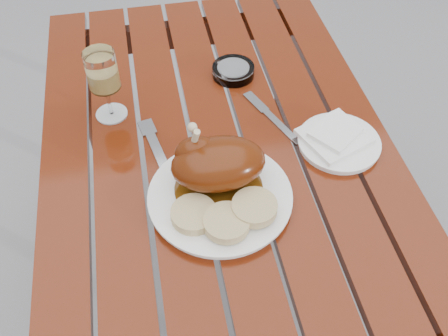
# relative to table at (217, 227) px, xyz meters

# --- Properties ---
(ground) EXTENTS (60.00, 60.00, 0.00)m
(ground) POSITION_rel_table_xyz_m (0.00, 0.00, -0.38)
(ground) COLOR slate
(ground) RESTS_ON ground
(table) EXTENTS (0.80, 1.20, 0.75)m
(table) POSITION_rel_table_xyz_m (0.00, 0.00, 0.00)
(table) COLOR #631F0B
(table) RESTS_ON ground
(dinner_plate) EXTENTS (0.36, 0.36, 0.02)m
(dinner_plate) POSITION_rel_table_xyz_m (-0.02, -0.19, 0.38)
(dinner_plate) COLOR white
(dinner_plate) RESTS_ON table
(roast_duck) EXTENTS (0.20, 0.18, 0.14)m
(roast_duck) POSITION_rel_table_xyz_m (-0.03, -0.15, 0.45)
(roast_duck) COLOR #4E2B08
(roast_duck) RESTS_ON dinner_plate
(bread_dumplings) EXTENTS (0.21, 0.13, 0.03)m
(bread_dumplings) POSITION_rel_table_xyz_m (-0.03, -0.25, 0.41)
(bread_dumplings) COLOR tan
(bread_dumplings) RESTS_ON dinner_plate
(wine_glass) EXTENTS (0.09, 0.09, 0.18)m
(wine_glass) POSITION_rel_table_xyz_m (-0.24, 0.12, 0.46)
(wine_glass) COLOR #D7B662
(wine_glass) RESTS_ON table
(side_plate) EXTENTS (0.25, 0.25, 0.02)m
(side_plate) POSITION_rel_table_xyz_m (0.27, -0.08, 0.38)
(side_plate) COLOR white
(side_plate) RESTS_ON table
(napkin) EXTENTS (0.17, 0.17, 0.01)m
(napkin) POSITION_rel_table_xyz_m (0.26, -0.07, 0.40)
(napkin) COLOR white
(napkin) RESTS_ON side_plate
(ashtray) EXTENTS (0.12, 0.12, 0.03)m
(ashtray) POSITION_rel_table_xyz_m (0.09, 0.21, 0.39)
(ashtray) COLOR #B2B7BC
(ashtray) RESTS_ON table
(fork) EXTENTS (0.06, 0.18, 0.01)m
(fork) POSITION_rel_table_xyz_m (-0.14, -0.02, 0.38)
(fork) COLOR gray
(fork) RESTS_ON table
(knife) EXTENTS (0.08, 0.18, 0.01)m
(knife) POSITION_rel_table_xyz_m (0.15, 0.02, 0.38)
(knife) COLOR gray
(knife) RESTS_ON table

